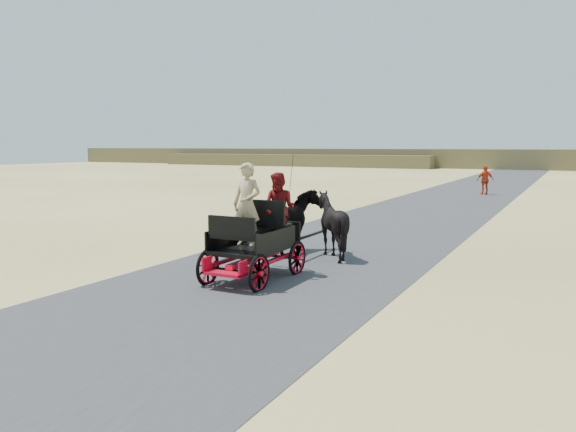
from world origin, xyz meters
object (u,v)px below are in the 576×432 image
at_px(carriage, 254,263).
at_px(pedestrian, 485,180).
at_px(horse_left, 294,222).
at_px(horse_right, 332,225).

xyz_separation_m(carriage, pedestrian, (1.33, 24.18, 0.50)).
distance_m(carriage, pedestrian, 24.22).
relative_size(carriage, horse_left, 1.20).
bearing_deg(pedestrian, horse_left, 51.92).
bearing_deg(carriage, pedestrian, 86.85).
height_order(horse_right, pedestrian, pedestrian).
bearing_deg(horse_left, carriage, 100.39).
relative_size(horse_right, pedestrian, 0.98).
bearing_deg(horse_left, horse_right, -180.00).
bearing_deg(horse_right, carriage, 79.61).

